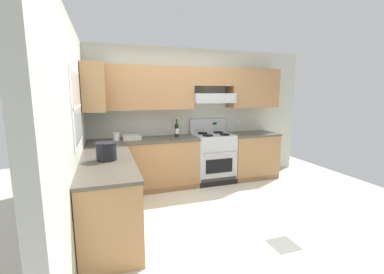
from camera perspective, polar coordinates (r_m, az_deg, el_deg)
ground_plane at (r=3.91m, az=1.95°, el=-16.38°), size 7.04×7.04×0.00m
floor_accent_tile at (r=3.39m, az=19.39°, el=-21.31°), size 0.30×0.30×0.01m
wall_back at (r=5.09m, az=0.22°, el=7.00°), size 4.68×0.57×2.55m
wall_left at (r=3.55m, az=-24.19°, el=2.77°), size 0.47×4.00×2.55m
counter_back_run at (r=4.90m, az=-1.68°, el=-5.30°), size 3.60×0.65×0.91m
counter_left_run at (r=3.51m, az=-17.72°, el=-11.92°), size 0.63×1.91×0.91m
stove at (r=5.10m, az=4.61°, el=-4.41°), size 0.76×0.62×1.20m
wine_bottle at (r=4.81m, az=-3.39°, el=1.70°), size 0.07×0.07×0.35m
bowl at (r=4.67m, az=-13.04°, el=-0.20°), size 0.31×0.25×0.08m
bucket at (r=3.31m, az=-18.25°, el=-2.89°), size 0.25×0.25×0.22m
paper_towel_roll at (r=4.64m, az=-16.32°, el=0.13°), size 0.11×0.11×0.14m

